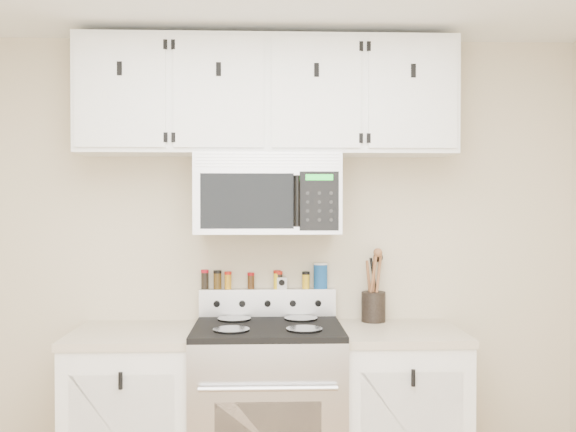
{
  "coord_description": "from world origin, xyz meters",
  "views": [
    {
      "loc": [
        -0.01,
        -1.88,
        1.57
      ],
      "look_at": [
        0.11,
        1.45,
        1.51
      ],
      "focal_mm": 40.0,
      "sensor_mm": 36.0,
      "label": 1
    }
  ],
  "objects_px": {
    "utensil_crock": "(373,304)",
    "salt_canister": "(321,276)",
    "microwave": "(268,194)",
    "range": "(268,414)"
  },
  "relations": [
    {
      "from": "utensil_crock",
      "to": "microwave",
      "type": "bearing_deg",
      "value": -169.85
    },
    {
      "from": "utensil_crock",
      "to": "salt_canister",
      "type": "xyz_separation_m",
      "value": [
        -0.29,
        0.05,
        0.15
      ]
    },
    {
      "from": "microwave",
      "to": "salt_canister",
      "type": "xyz_separation_m",
      "value": [
        0.3,
        0.16,
        -0.46
      ]
    },
    {
      "from": "utensil_crock",
      "to": "salt_canister",
      "type": "distance_m",
      "value": 0.33
    },
    {
      "from": "range",
      "to": "utensil_crock",
      "type": "relative_size",
      "value": 2.83
    },
    {
      "from": "microwave",
      "to": "utensil_crock",
      "type": "bearing_deg",
      "value": 10.15
    },
    {
      "from": "range",
      "to": "utensil_crock",
      "type": "xyz_separation_m",
      "value": [
        0.59,
        0.23,
        0.53
      ]
    },
    {
      "from": "range",
      "to": "microwave",
      "type": "distance_m",
      "value": 1.15
    },
    {
      "from": "microwave",
      "to": "utensil_crock",
      "type": "relative_size",
      "value": 1.96
    },
    {
      "from": "range",
      "to": "utensil_crock",
      "type": "height_order",
      "value": "utensil_crock"
    }
  ]
}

